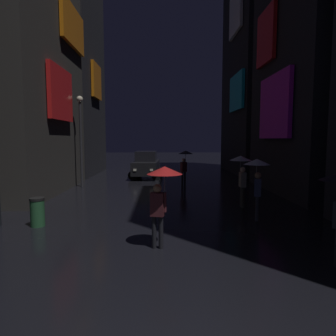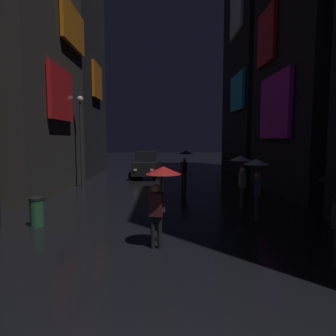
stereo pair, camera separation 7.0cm
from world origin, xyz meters
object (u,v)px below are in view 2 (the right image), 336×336
(car_distant, at_px, (147,165))
(pedestrian_midstreet_left_black, at_px, (185,158))
(pedestrian_foreground_right_clear, at_px, (257,172))
(pedestrian_near_crossing_red, at_px, (161,184))
(streetlamp_left_far, at_px, (81,130))
(pedestrian_midstreet_centre_clear, at_px, (241,167))
(trash_bin, at_px, (37,212))

(car_distant, bearing_deg, pedestrian_midstreet_left_black, -57.64)
(pedestrian_midstreet_left_black, height_order, pedestrian_foreground_right_clear, same)
(pedestrian_near_crossing_red, relative_size, streetlamp_left_far, 0.40)
(car_distant, bearing_deg, pedestrian_near_crossing_red, -85.42)
(pedestrian_near_crossing_red, height_order, streetlamp_left_far, streetlamp_left_far)
(pedestrian_midstreet_left_black, xyz_separation_m, pedestrian_near_crossing_red, (-1.37, -10.25, 0.00))
(pedestrian_foreground_right_clear, xyz_separation_m, streetlamp_left_far, (-7.99, 7.34, 1.64))
(pedestrian_midstreet_centre_clear, xyz_separation_m, streetlamp_left_far, (-7.96, 5.37, 1.64))
(pedestrian_midstreet_left_black, xyz_separation_m, pedestrian_foreground_right_clear, (1.91, -7.52, 0.00))
(pedestrian_foreground_right_clear, height_order, trash_bin, pedestrian_foreground_right_clear)
(pedestrian_midstreet_left_black, bearing_deg, pedestrian_near_crossing_red, -97.62)
(pedestrian_near_crossing_red, bearing_deg, streetlamp_left_far, 115.10)
(car_distant, xyz_separation_m, streetlamp_left_far, (-3.57, -4.14, 2.39))
(trash_bin, bearing_deg, car_distant, 76.72)
(pedestrian_midstreet_left_black, bearing_deg, trash_bin, -123.23)
(pedestrian_midstreet_centre_clear, bearing_deg, pedestrian_foreground_right_clear, -89.12)
(streetlamp_left_far, bearing_deg, pedestrian_midstreet_centre_clear, -34.00)
(pedestrian_near_crossing_red, height_order, trash_bin, pedestrian_near_crossing_red)
(pedestrian_foreground_right_clear, height_order, car_distant, pedestrian_foreground_right_clear)
(car_distant, distance_m, trash_bin, 12.52)
(pedestrian_midstreet_left_black, bearing_deg, streetlamp_left_far, -178.26)
(pedestrian_near_crossing_red, relative_size, trash_bin, 2.28)
(pedestrian_midstreet_left_black, distance_m, trash_bin, 9.90)
(pedestrian_midstreet_left_black, relative_size, car_distant, 0.50)
(pedestrian_near_crossing_red, bearing_deg, trash_bin, 153.19)
(pedestrian_near_crossing_red, xyz_separation_m, trash_bin, (-4.01, 2.03, -1.20))
(streetlamp_left_far, xyz_separation_m, trash_bin, (0.70, -8.03, -2.84))
(pedestrian_midstreet_left_black, distance_m, car_distant, 4.75)
(trash_bin, bearing_deg, pedestrian_near_crossing_red, -26.81)
(streetlamp_left_far, bearing_deg, pedestrian_midstreet_left_black, 1.74)
(pedestrian_midstreet_left_black, xyz_separation_m, trash_bin, (-5.38, -8.22, -1.20))
(pedestrian_midstreet_left_black, distance_m, streetlamp_left_far, 6.30)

